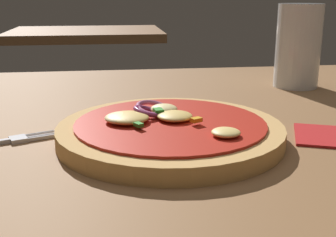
% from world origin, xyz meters
% --- Properties ---
extents(dining_table, '(1.49, 0.87, 0.04)m').
position_xyz_m(dining_table, '(0.00, 0.00, 0.02)').
color(dining_table, brown).
rests_on(dining_table, ground).
extents(pizza, '(0.26, 0.26, 0.04)m').
position_xyz_m(pizza, '(0.06, -0.03, 0.05)').
color(pizza, tan).
rests_on(pizza, dining_table).
extents(beer_glass, '(0.08, 0.08, 0.14)m').
position_xyz_m(beer_glass, '(0.32, 0.22, 0.10)').
color(beer_glass, silver).
rests_on(beer_glass, dining_table).
extents(background_table, '(0.65, 0.48, 0.04)m').
position_xyz_m(background_table, '(-0.11, 1.46, 0.02)').
color(background_table, brown).
rests_on(background_table, ground).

